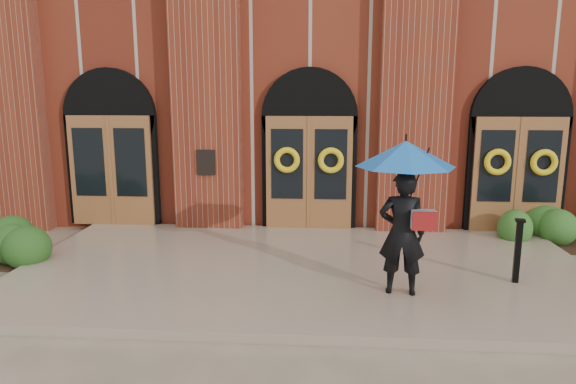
# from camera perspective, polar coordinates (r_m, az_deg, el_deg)

# --- Properties ---
(ground) EXTENTS (90.00, 90.00, 0.00)m
(ground) POSITION_cam_1_polar(r_m,az_deg,el_deg) (9.11, 1.74, -9.32)
(ground) COLOR gray
(ground) RESTS_ON ground
(landing) EXTENTS (10.00, 5.30, 0.15)m
(landing) POSITION_cam_1_polar(r_m,az_deg,el_deg) (9.22, 1.78, -8.56)
(landing) COLOR gray
(landing) RESTS_ON ground
(church_building) EXTENTS (16.20, 12.53, 7.00)m
(church_building) POSITION_cam_1_polar(r_m,az_deg,el_deg) (17.31, 3.01, 12.20)
(church_building) COLOR maroon
(church_building) RESTS_ON ground
(man_with_umbrella) EXTENTS (1.61, 1.61, 2.33)m
(man_with_umbrella) POSITION_cam_1_polar(r_m,az_deg,el_deg) (7.73, 12.79, 0.41)
(man_with_umbrella) COLOR black
(man_with_umbrella) RESTS_ON landing
(metal_post) EXTENTS (0.16, 0.16, 1.05)m
(metal_post) POSITION_cam_1_polar(r_m,az_deg,el_deg) (9.02, 24.17, -5.85)
(metal_post) COLOR black
(metal_post) RESTS_ON landing
(hedge_wall_left) EXTENTS (2.87, 1.15, 0.74)m
(hedge_wall_left) POSITION_cam_1_polar(r_m,az_deg,el_deg) (11.17, -28.45, -4.83)
(hedge_wall_left) COLOR #214717
(hedge_wall_left) RESTS_ON ground
(hedge_wall_right) EXTENTS (2.83, 1.13, 0.73)m
(hedge_wall_right) POSITION_cam_1_polar(r_m,az_deg,el_deg) (12.11, 27.67, -3.62)
(hedge_wall_right) COLOR #2B571E
(hedge_wall_right) RESTS_ON ground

